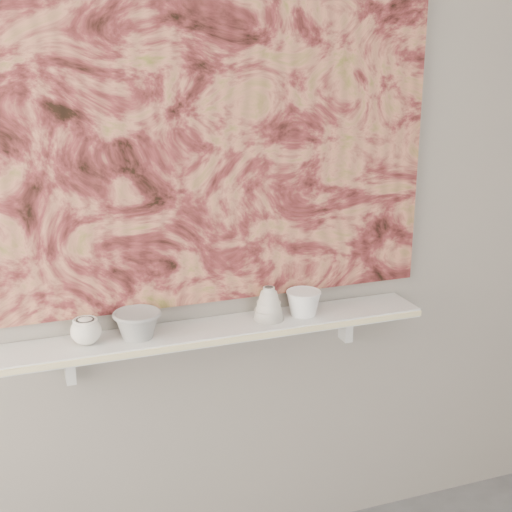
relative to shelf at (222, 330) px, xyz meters
name	(u,v)px	position (x,y,z in m)	size (l,w,h in m)	color
wall_back	(212,195)	(0.00, 0.09, 0.44)	(3.60, 3.60, 0.00)	gray
shelf	(222,330)	(0.00, 0.00, 0.00)	(1.40, 0.18, 0.03)	white
shelf_stripe	(231,340)	(0.00, -0.09, 0.00)	(1.40, 0.01, 0.02)	beige
bracket_left	(70,364)	(-0.49, 0.06, -0.07)	(0.03, 0.06, 0.12)	white
bracket_right	(346,324)	(0.49, 0.06, -0.07)	(0.03, 0.06, 0.12)	white
painting	(212,136)	(0.00, 0.08, 0.62)	(1.50, 0.03, 1.10)	maroon
house_motif	(339,220)	(0.45, 0.07, 0.32)	(0.09, 0.00, 0.08)	black
bowl_grey	(137,324)	(-0.28, 0.00, 0.06)	(0.15, 0.15, 0.09)	gray
cup_cream	(86,331)	(-0.44, 0.00, 0.06)	(0.09, 0.09, 0.09)	white
bell_vessel	(269,303)	(0.16, 0.00, 0.07)	(0.10, 0.10, 0.11)	beige
bowl_white	(303,303)	(0.29, 0.00, 0.06)	(0.12, 0.12, 0.09)	white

